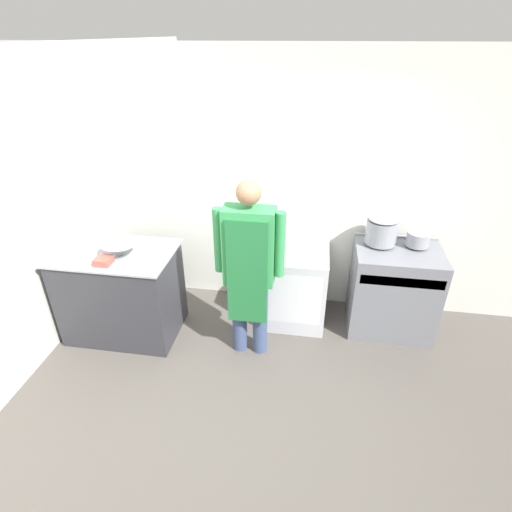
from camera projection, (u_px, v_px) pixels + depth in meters
name	position (u px, v px, depth m)	size (l,w,h in m)	color
ground_plane	(230.00, 409.00, 3.36)	(14.00, 14.00, 0.00)	#4C4742
wall_back	(261.00, 187.00, 4.19)	(8.00, 0.05, 2.70)	silver
wall_left	(51.00, 202.00, 3.82)	(0.05, 8.00, 2.70)	silver
prep_counter	(122.00, 293.00, 4.03)	(1.13, 0.74, 0.94)	#2D2D33
stove	(392.00, 290.00, 4.10)	(0.84, 0.62, 0.93)	slate
fridge_unit	(297.00, 285.00, 4.26)	(0.61, 0.67, 0.82)	silver
person_cook	(249.00, 263.00, 3.51)	(0.62, 0.24, 1.75)	#38476B
mixing_bowl	(120.00, 249.00, 3.73)	(0.33, 0.33, 0.12)	gray
plastic_tub	(103.00, 261.00, 3.59)	(0.14, 0.14, 0.06)	#B24C3F
stock_pot	(382.00, 229.00, 3.91)	(0.30, 0.30, 0.29)	gray
sauce_pot	(418.00, 239.00, 3.90)	(0.22, 0.22, 0.14)	gray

